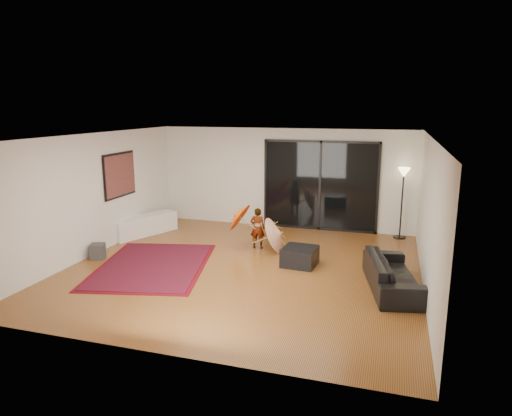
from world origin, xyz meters
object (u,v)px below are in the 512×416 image
at_px(sofa, 393,273).
at_px(ottoman, 300,256).
at_px(media_console, 145,225).
at_px(child, 258,228).

distance_m(sofa, ottoman, 2.02).
distance_m(media_console, sofa, 6.48).
xyz_separation_m(media_console, child, (3.14, -0.25, 0.23)).
bearing_deg(media_console, child, 19.06).
relative_size(ottoman, child, 0.70).
distance_m(sofa, child, 3.48).
bearing_deg(sofa, media_console, 61.24).
relative_size(media_console, sofa, 0.89).
bearing_deg(child, ottoman, 138.90).
height_order(sofa, ottoman, sofa).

